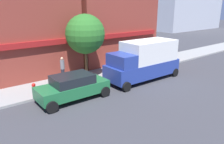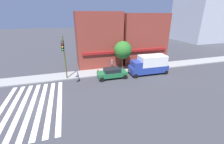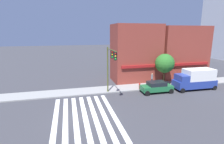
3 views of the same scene
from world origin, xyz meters
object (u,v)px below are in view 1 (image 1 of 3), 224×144
object	(u,v)px
pedestrian_grey_coat	(63,68)
fire_hydrant	(34,89)
sedan_green	(73,87)
street_tree	(85,34)
box_truck_blue	(144,60)

from	to	relation	value
pedestrian_grey_coat	fire_hydrant	distance (m)	3.42
sedan_green	street_tree	size ratio (longest dim) A/B	0.90
box_truck_blue	fire_hydrant	distance (m)	8.31
box_truck_blue	fire_hydrant	xyz separation A→B (m)	(-8.08, 1.70, -0.97)
sedan_green	street_tree	bearing A→B (deg)	46.35
sedan_green	box_truck_blue	distance (m)	6.30
box_truck_blue	street_tree	bearing A→B (deg)	142.65
sedan_green	fire_hydrant	bearing A→B (deg)	137.71
sedan_green	pedestrian_grey_coat	bearing A→B (deg)	74.01
pedestrian_grey_coat	box_truck_blue	bearing A→B (deg)	151.64
fire_hydrant	pedestrian_grey_coat	bearing A→B (deg)	32.02
pedestrian_grey_coat	fire_hydrant	world-z (taller)	pedestrian_grey_coat
pedestrian_grey_coat	street_tree	bearing A→B (deg)	163.14
street_tree	sedan_green	bearing A→B (deg)	-134.39
street_tree	fire_hydrant	bearing A→B (deg)	-166.44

